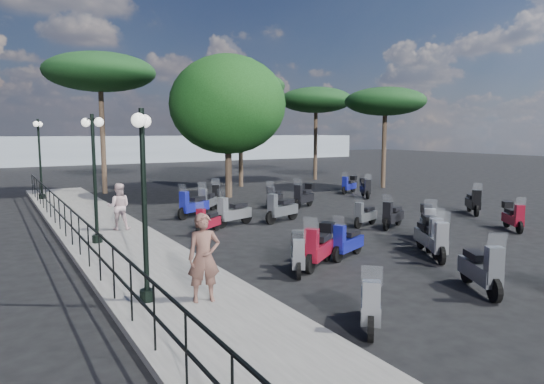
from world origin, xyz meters
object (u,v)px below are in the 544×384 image
lamp_post_1 (94,170)px  scooter_24 (473,203)px  pine_2 (100,73)px  lamp_post_2 (40,154)px  scooter_1 (298,255)px  scooter_20 (304,196)px  scooter_19 (392,216)px  broadleaf_tree (228,105)px  scooter_13 (435,239)px  scooter_26 (349,185)px  pine_0 (240,87)px  scooter_8 (429,237)px  scooter_11 (216,197)px  scooter_3 (208,222)px  scooter_7 (319,247)px  scooter_5 (207,202)px  scooter_0 (370,304)px  pedestrian_far (119,207)px  scooter_23 (513,217)px  scooter_25 (365,188)px  scooter_2 (347,243)px  scooter_9 (233,213)px  pine_3 (385,102)px  lamp_post_0 (144,193)px  scooter_6 (482,270)px  scooter_18 (428,224)px  scooter_4 (193,206)px  scooter_15 (274,198)px  scooter_10 (281,209)px  woman (204,258)px  scooter_14 (365,215)px

lamp_post_1 → scooter_24: bearing=-21.6°
pine_2 → lamp_post_2: bearing=-152.1°
scooter_1 → scooter_20: 10.51m
scooter_19 → broadleaf_tree: 11.74m
scooter_13 → pine_2: size_ratio=0.20×
scooter_24 → scooter_26: 8.25m
pine_0 → lamp_post_2: bearing=-175.3°
scooter_8 → scooter_11: bearing=-52.5°
lamp_post_1 → scooter_3: 4.18m
scooter_7 → scooter_20: scooter_20 is taller
lamp_post_2 → scooter_5: 9.64m
scooter_0 → scooter_26: scooter_0 is taller
pedestrian_far → scooter_23: bearing=171.7°
scooter_0 → scooter_25: bearing=-90.0°
scooter_1 → scooter_2: 2.03m
pedestrian_far → scooter_9: (4.00, -0.77, -0.46)m
scooter_2 → pine_3: bearing=-69.8°
lamp_post_0 → scooter_9: size_ratio=2.16×
scooter_5 → scooter_24: scooter_5 is taller
scooter_6 → scooter_9: bearing=-53.4°
broadleaf_tree → scooter_11: bearing=-125.0°
scooter_25 → scooter_0: bearing=78.0°
pedestrian_far → scooter_20: 8.92m
scooter_5 → pine_2: 11.43m
scooter_19 → lamp_post_1: bearing=52.2°
scooter_2 → scooter_3: size_ratio=1.19×
scooter_3 → scooter_18: 7.36m
scooter_13 → pine_0: 19.93m
scooter_3 → broadleaf_tree: size_ratio=0.17×
scooter_3 → scooter_7: (0.86, -5.36, 0.12)m
scooter_0 → scooter_3: 9.11m
scooter_11 → scooter_26: (8.67, 0.83, -0.01)m
lamp_post_0 → scooter_19: bearing=41.9°
scooter_3 → scooter_4: bearing=-48.1°
scooter_20 → scooter_25: size_ratio=1.09×
scooter_20 → scooter_7: bearing=118.2°
scooter_5 → scooter_25: (9.25, 0.23, 0.01)m
lamp_post_1 → broadleaf_tree: (8.43, 8.34, 2.57)m
scooter_3 → scooter_23: size_ratio=0.92×
scooter_6 → scooter_9: scooter_6 is taller
scooter_15 → broadleaf_tree: 6.24m
scooter_15 → scooter_10: bearing=115.7°
woman → scooter_26: (14.28, 12.77, -0.56)m
scooter_20 → scooter_26: size_ratio=1.09×
scooter_1 → scooter_10: scooter_10 is taller
scooter_5 → scooter_19: 8.01m
lamp_post_1 → scooter_2: size_ratio=2.55×
scooter_6 → pine_3: bearing=-98.8°
scooter_18 → scooter_14: bearing=-43.6°
scooter_7 → scooter_9: (0.51, 6.13, -0.04)m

